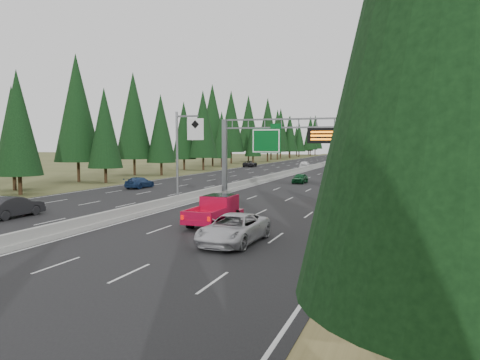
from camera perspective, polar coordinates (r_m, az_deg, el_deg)
name	(u,v)px	position (r m, az deg, el deg)	size (l,w,h in m)	color
road	(309,170)	(92.84, 8.35, 1.21)	(32.00, 260.00, 0.08)	black
shoulder_right	(404,172)	(90.92, 19.41, 0.91)	(3.60, 260.00, 0.06)	olive
shoulder_left	(225,168)	(98.01, -1.89, 1.42)	(3.60, 260.00, 0.06)	#434C23
median_barrier	(309,168)	(92.82, 8.36, 1.44)	(0.70, 260.00, 0.85)	gray
sign_gantry	(305,145)	(46.69, 7.87, 4.31)	(16.75, 0.98, 7.80)	slate
hov_sign_pole	(183,151)	(40.10, -6.96, 3.50)	(2.80, 0.50, 8.00)	slate
tree_row_right	(433,119)	(87.43, 22.51, 6.87)	(11.79, 240.10, 18.81)	black
tree_row_left	(210,126)	(102.37, -3.62, 6.60)	(12.36, 243.18, 18.90)	black
silver_minivan	(234,229)	(25.19, -0.78, -5.97)	(2.59, 5.61, 1.56)	silver
red_pickup	(217,208)	(31.15, -2.82, -3.44)	(2.06, 5.77, 1.88)	black
car_ahead_green	(300,178)	(62.49, 7.33, 0.22)	(1.56, 3.87, 1.32)	#145A2B
car_ahead_dkred	(383,170)	(82.76, 17.06, 1.16)	(1.50, 4.30, 1.42)	#5C0D0E
car_ahead_dkgrey	(379,167)	(91.77, 16.62, 1.50)	(2.03, 4.98, 1.45)	black
car_ahead_white	(339,162)	(114.65, 11.93, 2.21)	(2.62, 5.68, 1.58)	white
car_ahead_far	(343,159)	(130.29, 12.44, 2.47)	(1.80, 4.48, 1.53)	black
car_onc_near	(13,207)	(37.48, -25.93, -2.94)	(1.65, 4.72, 1.56)	black
car_onc_blue	(140,183)	(56.57, -12.15, -0.30)	(1.83, 4.51, 1.31)	navy
car_onc_white	(305,165)	(96.62, 7.92, 1.85)	(1.91, 4.75, 1.62)	silver
car_onc_far	(250,164)	(103.25, 1.23, 1.99)	(2.22, 4.81, 1.34)	black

